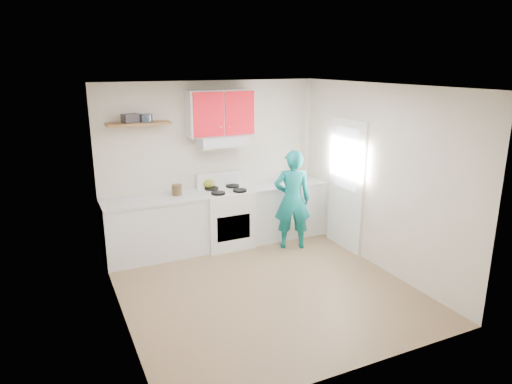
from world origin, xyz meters
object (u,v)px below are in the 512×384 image
crock (177,191)px  kettle (209,184)px  tin (146,118)px  stove (226,218)px  person (292,200)px

crock → kettle: bearing=16.1°
kettle → crock: 0.59m
tin → kettle: tin is taller
stove → kettle: 0.62m
stove → tin: tin is taller
kettle → crock: (-0.57, -0.16, -0.01)m
tin → person: 2.53m
stove → tin: (-1.14, 0.16, 1.63)m
tin → kettle: size_ratio=1.01×
kettle → person: person is taller
kettle → person: bearing=-55.6°
stove → crock: (-0.77, 0.07, 0.53)m
crock → tin: bearing=165.4°
stove → person: (0.91, -0.53, 0.33)m
tin → person: (2.05, -0.69, -1.30)m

